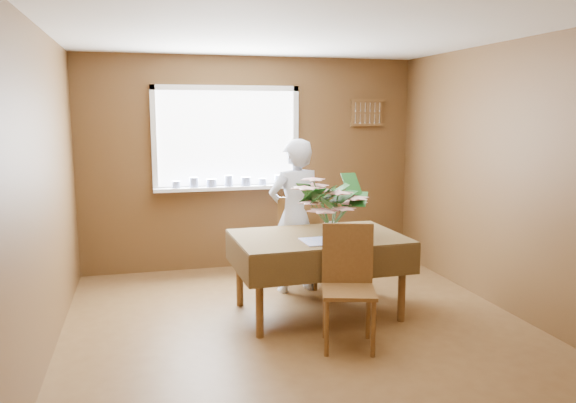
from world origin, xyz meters
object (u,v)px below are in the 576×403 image
object	(u,v)px
dining_table	(318,245)
chair_near	(348,280)
flower_bouquet	(331,201)
chair_far	(298,238)
seated_woman	(295,216)

from	to	relation	value
dining_table	chair_near	size ratio (longest dim) A/B	1.61
dining_table	flower_bouquet	distance (m)	0.47
chair_far	seated_woman	bearing A→B (deg)	70.58
chair_near	seated_woman	xyz separation A→B (m)	(-0.05, 1.42, 0.27)
dining_table	chair_far	distance (m)	0.79
dining_table	flower_bouquet	xyz separation A→B (m)	(0.06, -0.18, 0.43)
chair_far	seated_woman	size ratio (longest dim) A/B	0.63
chair_near	seated_woman	bearing A→B (deg)	108.44
flower_bouquet	seated_woman	bearing A→B (deg)	95.32
chair_far	chair_near	distance (m)	1.50
chair_far	flower_bouquet	size ratio (longest dim) A/B	1.62
chair_far	chair_near	world-z (taller)	chair_far
dining_table	seated_woman	xyz separation A→B (m)	(-0.02, 0.70, 0.14)
chair_near	seated_woman	distance (m)	1.44
dining_table	flower_bouquet	bearing A→B (deg)	-73.27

